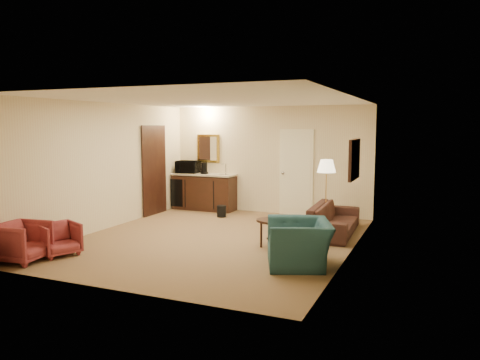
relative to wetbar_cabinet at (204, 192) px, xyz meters
The scene contains 12 objects.
ground 3.21m from the wetbar_cabinet, 58.76° to the right, with size 6.00×6.00×0.00m, color brown.
room_walls 2.79m from the wetbar_cabinet, 51.47° to the right, with size 5.02×6.01×2.61m.
wetbar_cabinet is the anchor object (origin of this frame).
sofa 3.87m from the wetbar_cabinet, 21.53° to the right, with size 2.00×0.58×0.78m, color black.
teal_armchair 5.14m from the wetbar_cabinet, 46.35° to the right, with size 1.06×0.69×0.93m, color #204A51.
rose_chair_near 4.73m from the wetbar_cabinet, 93.03° to the right, with size 0.58×0.54×0.60m, color #96313C.
rose_chair_far 5.26m from the wetbar_cabinet, 95.46° to the right, with size 0.68×0.64×0.70m, color #96313C.
coffee_table 4.11m from the wetbar_cabinet, 43.93° to the right, with size 0.86×0.58×0.49m, color black.
floor_lamp 3.51m from the wetbar_cabinet, 16.92° to the right, with size 0.38×0.38×1.45m, color gold.
waste_bin 1.14m from the wetbar_cabinet, 41.10° to the right, with size 0.22×0.22×0.27m, color black.
microwave 0.81m from the wetbar_cabinet, behind, with size 0.57×0.31×0.39m, color black.
coffee_maker 0.60m from the wetbar_cabinet, 56.77° to the right, with size 0.15×0.15×0.29m, color black.
Camera 1 is at (3.79, -7.77, 2.12)m, focal length 35.00 mm.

